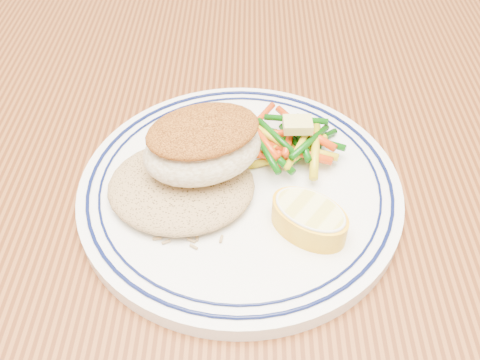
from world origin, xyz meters
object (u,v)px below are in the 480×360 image
(dining_table, at_px, (220,301))
(plate, at_px, (240,188))
(vegetable_pile, at_px, (289,141))
(lemon_wedge, at_px, (309,218))
(rice_pilaf, at_px, (181,183))
(fish_fillet, at_px, (203,145))

(dining_table, bearing_deg, plate, 68.96)
(vegetable_pile, bearing_deg, plate, -136.38)
(dining_table, relative_size, plate, 5.31)
(plate, bearing_deg, lemon_wedge, -41.73)
(rice_pilaf, height_order, lemon_wedge, lemon_wedge)
(fish_fillet, bearing_deg, rice_pilaf, -143.50)
(rice_pilaf, xyz_separation_m, fish_fillet, (0.02, 0.01, 0.03))
(plate, relative_size, vegetable_pile, 2.82)
(rice_pilaf, xyz_separation_m, vegetable_pile, (0.09, 0.05, 0.00))
(dining_table, bearing_deg, lemon_wedge, -0.26)
(dining_table, distance_m, rice_pilaf, 0.13)
(plate, xyz_separation_m, rice_pilaf, (-0.05, -0.01, 0.02))
(fish_fillet, xyz_separation_m, lemon_wedge, (0.09, -0.05, -0.03))
(vegetable_pile, height_order, lemon_wedge, vegetable_pile)
(dining_table, bearing_deg, fish_fillet, 102.72)
(plate, relative_size, lemon_wedge, 3.35)
(rice_pilaf, xyz_separation_m, lemon_wedge, (0.11, -0.04, 0.00))
(plate, distance_m, lemon_wedge, 0.08)
(plate, bearing_deg, rice_pilaf, -167.29)
(fish_fillet, distance_m, lemon_wedge, 0.10)
(dining_table, relative_size, vegetable_pile, 14.96)
(dining_table, xyz_separation_m, fish_fillet, (-0.01, 0.05, 0.15))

